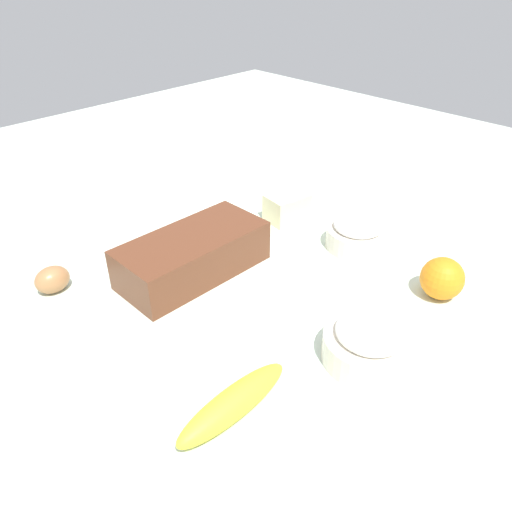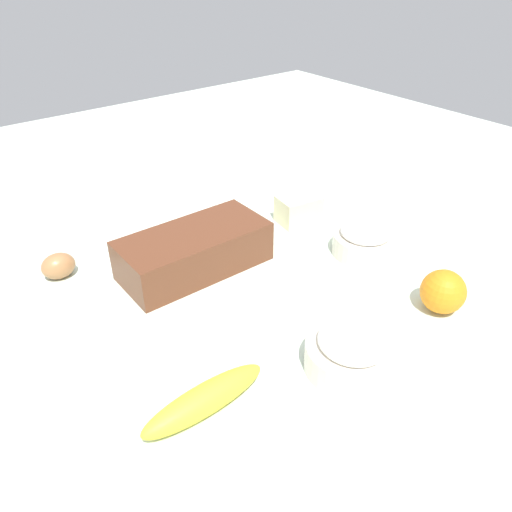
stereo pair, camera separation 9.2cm
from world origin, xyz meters
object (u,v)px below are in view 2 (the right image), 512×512
Objects in this scene: orange_fruit at (443,292)px; loaf_pan at (194,250)px; banana at (205,400)px; sugar_bowl at (365,239)px; egg_near_butter at (58,266)px; butter_block at (298,209)px; flour_bowl at (352,351)px.

loaf_pan is at bearing -54.51° from orange_fruit.
banana is 2.51× the size of orange_fruit.
orange_fruit reaches higher than sugar_bowl.
orange_fruit is (-0.43, 0.07, 0.02)m from banana.
egg_near_butter is at bearing -31.72° from loaf_pan.
loaf_pan reaches higher than egg_near_butter.
sugar_bowl is 0.59m from egg_near_butter.
butter_block is at bearing -145.50° from banana.
egg_near_butter is (0.25, -0.50, -0.01)m from flour_bowl.
flour_bowl is at bearing 38.00° from sugar_bowl.
sugar_bowl reaches higher than egg_near_butter.
sugar_bowl is (-0.26, -0.20, -0.00)m from flour_bowl.
orange_fruit is at bearing 86.83° from butter_block.
sugar_bowl is 0.49m from banana.
banana is 0.55m from butter_block.
egg_near_butter is at bearing -46.47° from orange_fruit.
egg_near_butter is (0.47, -0.50, -0.01)m from orange_fruit.
orange_fruit is 0.38m from butter_block.
flour_bowl is 1.52× the size of butter_block.
orange_fruit is 1.22× the size of egg_near_butter.
orange_fruit is 0.84× the size of butter_block.
flour_bowl is at bearing 96.36° from loaf_pan.
loaf_pan reaches higher than sugar_bowl.
loaf_pan is 4.53× the size of egg_near_butter.
orange_fruit is (-0.26, 0.36, -0.00)m from loaf_pan.
banana is 2.11× the size of butter_block.
flour_bowl is 1.81× the size of orange_fruit.
sugar_bowl is at bearing -164.18° from banana.
flour_bowl is at bearing -0.26° from orange_fruit.
flour_bowl is 2.21× the size of egg_near_butter.
banana is 3.06× the size of egg_near_butter.
orange_fruit is at bearing 133.53° from egg_near_butter.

